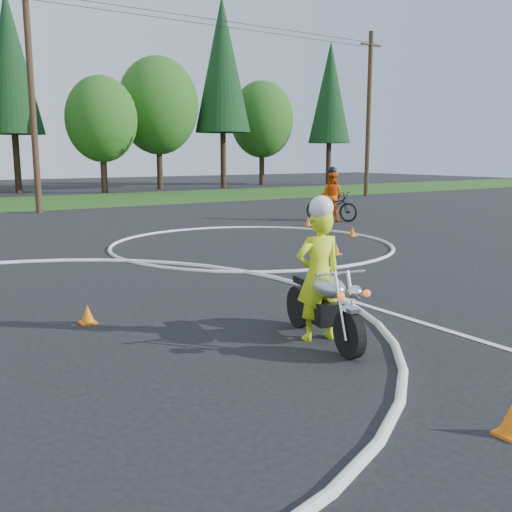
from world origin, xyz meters
TOP-DOWN VIEW (x-y plane):
  - ground at (0.00, 0.00)m, footprint 120.00×120.00m
  - course_markings at (2.17, 4.35)m, footprint 19.05×19.05m
  - primary_motorcycle at (4.15, 0.14)m, footprint 0.83×2.06m
  - rider_primary_grp at (4.15, 0.28)m, footprint 0.74×0.56m
  - rider_second_grp at (14.00, 11.51)m, footprint 1.61×2.33m
  - traffic_cones at (4.23, 3.51)m, footprint 17.54×13.87m
  - treeline at (14.78, 34.61)m, footprint 38.20×8.10m
  - utility_poles at (5.00, 21.00)m, footprint 41.60×1.12m

SIDE VIEW (x-z plane):
  - ground at x=0.00m, z-range 0.00..0.00m
  - course_markings at x=2.17m, z-range -0.05..0.07m
  - traffic_cones at x=4.23m, z-range -0.01..0.29m
  - primary_motorcycle at x=4.15m, z-range -0.02..1.08m
  - rider_second_grp at x=14.00m, z-range -0.31..1.81m
  - rider_primary_grp at x=4.15m, z-range -0.04..1.99m
  - utility_poles at x=5.00m, z-range 0.20..10.20m
  - treeline at x=14.78m, z-range -0.64..13.88m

